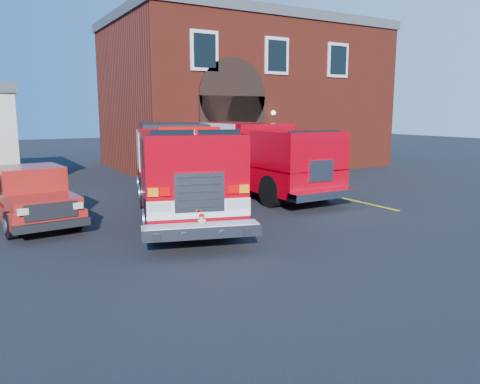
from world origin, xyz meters
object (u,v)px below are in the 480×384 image
pickup_truck (29,196)px  fire_engine (179,168)px  secondary_truck (253,155)px  fire_station (243,95)px

pickup_truck → fire_engine: bearing=-12.5°
pickup_truck → secondary_truck: size_ratio=0.62×
pickup_truck → secondary_truck: bearing=8.3°
fire_engine → fire_station: bearing=51.3°
pickup_truck → secondary_truck: 8.64m
fire_station → pickup_truck: fire_station is taller
fire_station → pickup_truck: bearing=-142.6°
secondary_truck → fire_engine: bearing=-152.0°
pickup_truck → fire_station: bearing=37.4°
fire_station → pickup_truck: size_ratio=2.84×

